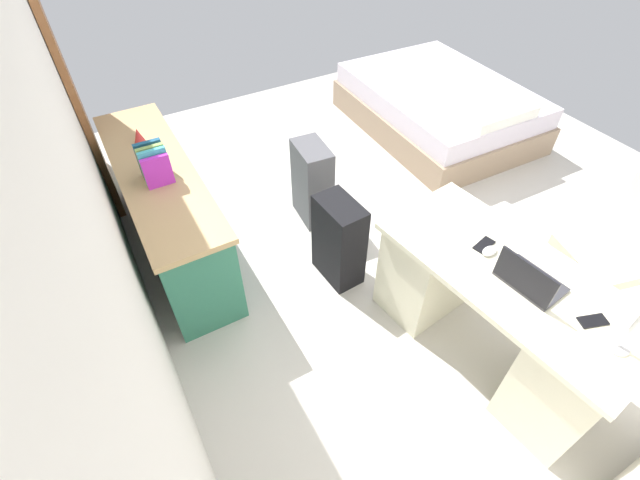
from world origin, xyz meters
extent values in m
plane|color=beige|center=(0.00, 0.00, 0.00)|extent=(5.37, 5.37, 0.00)
cube|color=silver|center=(0.00, 2.06, 1.29)|extent=(4.37, 0.10, 2.58)
cube|color=brown|center=(1.63, 1.98, 1.02)|extent=(0.88, 0.05, 2.04)
cube|color=beige|center=(-1.21, 0.28, 0.70)|extent=(1.51, 0.83, 0.04)
cube|color=beige|center=(-1.70, 0.22, 0.34)|extent=(0.47, 0.64, 0.69)
cube|color=beige|center=(-0.73, 0.34, 0.34)|extent=(0.47, 0.64, 0.69)
cylinder|color=black|center=(-1.27, -0.56, 0.02)|extent=(0.52, 0.52, 0.04)
cylinder|color=black|center=(-1.27, -0.56, 0.21)|extent=(0.06, 0.06, 0.42)
cube|color=beige|center=(-1.27, -0.56, 0.46)|extent=(0.56, 0.56, 0.08)
cube|color=#2D7056|center=(0.62, 1.68, 0.35)|extent=(1.76, 0.44, 0.70)
cube|color=tan|center=(0.62, 1.68, 0.72)|extent=(1.80, 0.48, 0.04)
cube|color=#275F49|center=(0.22, 1.46, 0.19)|extent=(0.67, 0.01, 0.25)
cube|color=#275F49|center=(1.01, 1.46, 0.19)|extent=(0.67, 0.01, 0.25)
cube|color=gray|center=(1.02, -1.21, 0.14)|extent=(1.94, 1.46, 0.28)
cube|color=silver|center=(1.02, -1.21, 0.38)|extent=(1.88, 1.39, 0.20)
cube|color=white|center=(0.35, -1.19, 0.53)|extent=(0.50, 0.69, 0.10)
cube|color=black|center=(-0.23, 0.74, 0.33)|extent=(0.37, 0.24, 0.66)
cube|color=#4C4C51|center=(0.43, 0.59, 0.33)|extent=(0.38, 0.25, 0.66)
cube|color=#333338|center=(-1.30, 0.26, 0.73)|extent=(0.33, 0.26, 0.02)
cube|color=black|center=(-1.31, 0.36, 0.83)|extent=(0.31, 0.05, 0.19)
ellipsoid|color=white|center=(-1.04, 0.29, 0.74)|extent=(0.07, 0.11, 0.03)
cube|color=black|center=(-1.62, 0.19, 0.73)|extent=(0.11, 0.15, 0.01)
cube|color=black|center=(-0.99, 0.27, 0.73)|extent=(0.10, 0.15, 0.01)
cylinder|color=silver|center=(-1.76, 0.21, 0.73)|extent=(0.11, 0.11, 0.01)
cylinder|color=silver|center=(-1.76, 0.21, 0.87)|extent=(0.02, 0.02, 0.28)
cone|color=white|center=(-1.71, 0.21, 1.02)|extent=(0.11, 0.11, 0.09)
cube|color=purple|center=(0.41, 1.68, 0.85)|extent=(0.03, 0.17, 0.21)
cube|color=#40A9B7|center=(0.45, 1.68, 0.86)|extent=(0.03, 0.17, 0.24)
cube|color=#789E50|center=(0.49, 1.68, 0.86)|extent=(0.03, 0.17, 0.24)
cube|color=brown|center=(0.53, 1.68, 0.84)|extent=(0.03, 0.17, 0.20)
cube|color=navy|center=(0.57, 1.68, 0.86)|extent=(0.03, 0.17, 0.23)
cone|color=red|center=(0.98, 1.68, 0.80)|extent=(0.08, 0.08, 0.11)
camera|label=1|loc=(-2.03, 1.91, 2.48)|focal=24.82mm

